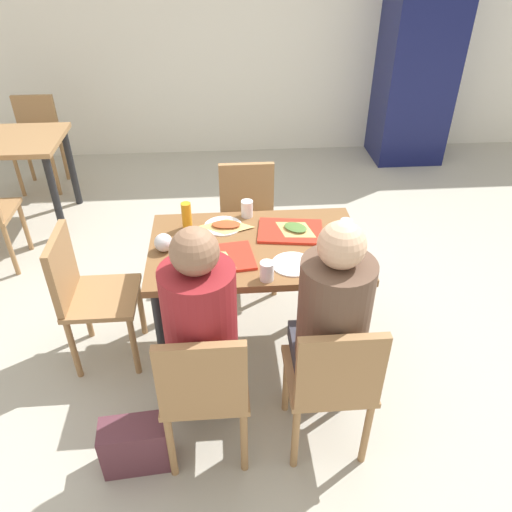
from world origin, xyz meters
name	(u,v)px	position (x,y,z in m)	size (l,w,h in m)	color
ground_plane	(256,346)	(0.00, 0.00, -0.01)	(10.00, 10.00, 0.02)	#B2AD9E
back_wall	(231,16)	(0.00, 3.20, 1.40)	(10.00, 0.10, 2.80)	silver
main_table	(256,261)	(0.00, 0.00, 0.65)	(1.16, 0.74, 0.76)	brown
chair_near_left	(204,387)	(-0.29, -0.75, 0.50)	(0.40, 0.40, 0.86)	#9E7247
chair_near_right	(333,379)	(0.29, -0.75, 0.50)	(0.40, 0.40, 0.86)	#9E7247
chair_far_side	(248,216)	(0.00, 0.75, 0.50)	(0.40, 0.40, 0.86)	#9E7247
chair_left_end	(85,290)	(-0.97, 0.00, 0.50)	(0.40, 0.40, 0.86)	#9E7247
person_in_red	(201,325)	(-0.29, -0.61, 0.75)	(0.32, 0.42, 1.27)	#383842
person_in_brown_jacket	(331,318)	(0.29, -0.61, 0.75)	(0.32, 0.42, 1.27)	#383842
tray_red_near	(219,259)	(-0.20, -0.13, 0.77)	(0.36, 0.26, 0.02)	red
tray_red_far	(290,231)	(0.20, 0.11, 0.77)	(0.36, 0.26, 0.02)	red
paper_plate_center	(223,226)	(-0.17, 0.20, 0.76)	(0.22, 0.22, 0.01)	white
paper_plate_near_edge	(293,264)	(0.17, -0.20, 0.76)	(0.22, 0.22, 0.01)	white
pizza_slice_a	(216,258)	(-0.22, -0.15, 0.78)	(0.23, 0.22, 0.02)	#DBAD60
pizza_slice_b	(295,228)	(0.23, 0.11, 0.78)	(0.24, 0.24, 0.02)	#DBAD60
pizza_slice_c	(226,225)	(-0.16, 0.19, 0.77)	(0.25, 0.15, 0.02)	#DBAD60
plastic_cup_a	(247,209)	(-0.03, 0.32, 0.81)	(0.07, 0.07, 0.10)	white
plastic_cup_b	(267,271)	(0.03, -0.32, 0.81)	(0.07, 0.07, 0.10)	white
soda_can	(346,230)	(0.49, 0.02, 0.82)	(0.07, 0.07, 0.12)	#B7BCC6
condiment_bottle	(187,216)	(-0.38, 0.20, 0.84)	(0.06, 0.06, 0.16)	orange
foil_bundle	(164,243)	(-0.49, -0.02, 0.81)	(0.10, 0.10, 0.10)	silver
handbag	(136,445)	(-0.64, -0.77, 0.14)	(0.32, 0.16, 0.28)	#592D38
drink_fridge	(417,68)	(1.86, 2.85, 0.95)	(0.70, 0.60, 1.90)	#14194C
background_table	(8,154)	(-1.90, 1.71, 0.63)	(0.90, 0.70, 0.76)	#9E7247
background_chair_far	(37,136)	(-1.90, 2.44, 0.50)	(0.40, 0.40, 0.86)	#9E7247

